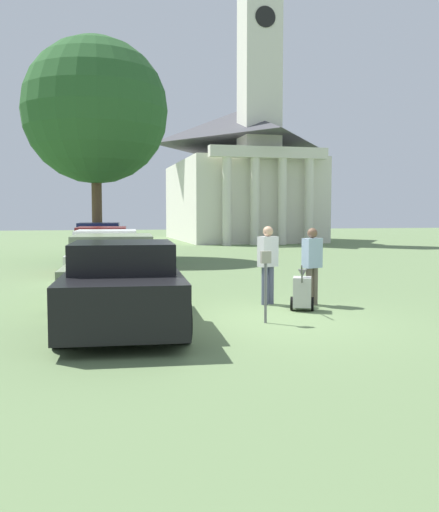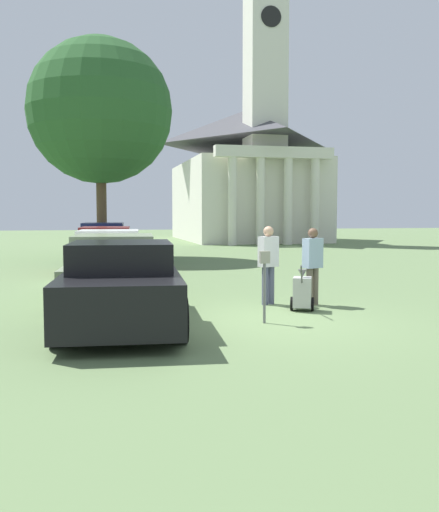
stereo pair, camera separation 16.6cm
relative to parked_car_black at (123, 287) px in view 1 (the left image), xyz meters
The scene contains 12 objects.
ground_plane 2.57m from the parked_car_black, ahead, with size 120.00×120.00×0.00m, color #607A4C.
parked_car_black is the anchor object (origin of this frame).
parked_car_sage 2.99m from the parked_car_black, 90.02° to the left, with size 2.38×5.16×1.50m.
parked_car_white 6.52m from the parked_car_black, 90.01° to the left, with size 2.33×5.11×1.51m.
parked_car_maroon 10.15m from the parked_car_black, 90.00° to the left, with size 2.32×5.19×1.51m.
parked_car_navy 13.41m from the parked_car_black, 90.00° to the left, with size 2.24×4.97×1.60m.
parking_meter 2.54m from the parked_car_black, ahead, with size 0.18×0.09×1.30m.
person_worker 3.67m from the parked_car_black, 28.37° to the left, with size 0.47×0.36×1.70m.
person_supervisor 4.37m from the parked_car_black, 19.26° to the left, with size 0.47×0.36×1.66m.
equipment_cart 3.76m from the parked_car_black, 12.59° to the left, with size 0.58×0.98×1.00m.
church 33.09m from the parked_car_black, 70.73° to the left, with size 9.24×14.14×23.87m.
shade_tree 16.59m from the parked_car_black, 90.08° to the left, with size 6.26×6.26×9.53m.
Camera 1 is at (-3.15, -9.87, 1.97)m, focal length 40.00 mm.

